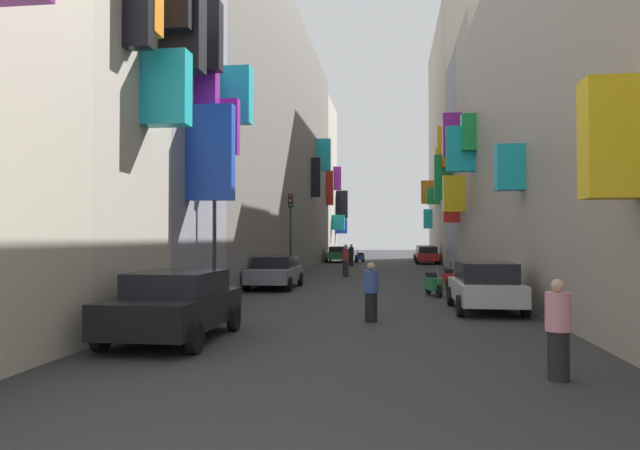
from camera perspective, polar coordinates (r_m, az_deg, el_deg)
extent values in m
plane|color=#2D2D30|center=(32.45, 5.52, -5.12)|extent=(140.00, 140.00, 0.00)
cube|color=black|center=(16.04, -13.57, 18.17)|extent=(1.08, 0.63, 2.08)
cube|color=#19B2BF|center=(14.52, -15.14, 13.04)|extent=(1.12, 0.52, 1.78)
cube|color=black|center=(15.89, -14.45, 20.90)|extent=(0.94, 0.47, 1.53)
cube|color=gray|center=(20.19, -19.93, 13.62)|extent=(6.00, 5.24, 14.67)
cube|color=black|center=(18.12, -11.34, 17.97)|extent=(0.93, 0.45, 2.06)
cube|color=blue|center=(16.99, -10.93, 7.12)|extent=(1.38, 0.41, 2.78)
cube|color=purple|center=(18.30, -11.23, 13.87)|extent=(0.66, 0.47, 2.81)
cube|color=#19B2BF|center=(20.66, -8.40, 12.70)|extent=(1.06, 0.56, 2.00)
cube|color=purple|center=(18.95, -9.69, 9.63)|extent=(1.04, 0.37, 1.79)
cube|color=slate|center=(38.40, -6.46, 8.17)|extent=(6.00, 33.65, 16.96)
cube|color=#19B2BF|center=(45.98, 0.37, 7.03)|extent=(1.13, 0.60, 2.56)
cube|color=black|center=(42.88, -0.38, 4.77)|extent=(0.69, 0.53, 2.95)
cube|color=red|center=(52.77, 1.01, 3.71)|extent=(0.62, 0.61, 3.17)
cube|color=#B2A899|center=(58.97, -1.61, 4.36)|extent=(6.00, 8.73, 15.96)
cube|color=black|center=(61.90, 2.21, 2.08)|extent=(1.25, 0.50, 2.99)
cube|color=#19B2BF|center=(57.22, 1.83, 0.27)|extent=(1.26, 0.47, 1.49)
cube|color=purple|center=(59.35, 1.76, 4.69)|extent=(0.80, 0.47, 2.43)
cube|color=blue|center=(61.42, 2.18, -0.11)|extent=(1.23, 0.57, 1.61)
cube|color=#19B2BF|center=(29.02, 13.89, 7.39)|extent=(1.38, 0.48, 2.24)
cube|color=#19B2BF|center=(18.73, 18.45, 5.47)|extent=(0.85, 0.60, 1.42)
cube|color=yellow|center=(10.61, 27.24, 7.71)|extent=(0.94, 0.60, 1.98)
cube|color=green|center=(28.88, 14.64, 8.95)|extent=(0.69, 0.64, 1.78)
cube|color=#B2A899|center=(34.54, 19.04, 7.30)|extent=(6.00, 5.34, 14.58)
cube|color=purple|center=(34.42, 13.09, 8.82)|extent=(1.08, 0.46, 2.50)
cube|color=yellow|center=(32.62, 13.26, 3.08)|extent=(1.20, 0.43, 2.02)
cube|color=red|center=(34.96, 13.02, 1.80)|extent=(0.99, 0.35, 1.90)
cube|color=gray|center=(40.75, 17.18, 5.90)|extent=(6.00, 7.45, 14.46)
cube|color=yellow|center=(40.94, 12.17, 5.28)|extent=(0.98, 0.49, 3.16)
cube|color=orange|center=(39.17, 12.63, 6.86)|extent=(0.69, 0.39, 1.64)
cube|color=green|center=(39.53, 12.21, 4.67)|extent=(1.16, 0.42, 3.08)
cube|color=yellow|center=(41.13, 12.26, 8.10)|extent=(0.85, 0.45, 2.18)
cube|color=#BCB29E|center=(54.09, 14.70, 7.76)|extent=(6.00, 18.83, 21.28)
cube|color=#19B2BF|center=(57.58, 10.76, 0.61)|extent=(0.87, 0.49, 1.92)
cube|color=orange|center=(53.11, 10.81, 3.25)|extent=(1.33, 0.41, 2.12)
cube|color=green|center=(48.97, 11.27, 2.87)|extent=(1.09, 0.44, 1.41)
cube|color=#B7B7BC|center=(17.63, 16.17, -6.38)|extent=(1.73, 3.98, 0.58)
cube|color=black|center=(17.39, 16.26, -4.55)|extent=(1.52, 2.23, 0.57)
cylinder|color=black|center=(18.84, 12.92, -6.95)|extent=(0.18, 0.60, 0.60)
cylinder|color=black|center=(19.09, 18.14, -6.84)|extent=(0.18, 0.60, 0.60)
cylinder|color=black|center=(16.24, 13.86, -7.86)|extent=(0.18, 0.60, 0.60)
cylinder|color=black|center=(16.53, 19.89, -7.70)|extent=(0.18, 0.60, 0.60)
cube|color=#236638|center=(50.65, 1.87, -3.07)|extent=(1.77, 4.13, 0.59)
cube|color=black|center=(50.85, 1.89, -2.45)|extent=(1.56, 2.31, 0.51)
cylinder|color=black|center=(49.23, 2.76, -3.47)|extent=(0.18, 0.60, 0.60)
cylinder|color=black|center=(49.40, 0.70, -3.46)|extent=(0.18, 0.60, 0.60)
cylinder|color=black|center=(51.95, 2.99, -3.35)|extent=(0.18, 0.60, 0.60)
cylinder|color=black|center=(52.11, 1.04, -3.35)|extent=(0.18, 0.60, 0.60)
cube|color=black|center=(12.53, -14.39, -8.28)|extent=(1.84, 4.01, 0.67)
cube|color=black|center=(12.66, -14.04, -5.61)|extent=(1.62, 2.25, 0.48)
cylinder|color=black|center=(11.03, -12.44, -11.01)|extent=(0.18, 0.60, 0.60)
cylinder|color=black|center=(11.77, -21.06, -10.34)|extent=(0.18, 0.60, 0.60)
cylinder|color=black|center=(13.53, -8.63, -9.21)|extent=(0.18, 0.60, 0.60)
cylinder|color=black|center=(14.14, -15.92, -8.84)|extent=(0.18, 0.60, 0.60)
cube|color=gold|center=(53.87, 10.45, -2.94)|extent=(1.80, 4.38, 0.60)
cube|color=black|center=(53.63, 10.46, -2.32)|extent=(1.58, 2.45, 0.57)
cylinder|color=black|center=(55.27, 9.44, -3.21)|extent=(0.18, 0.60, 0.60)
cylinder|color=black|center=(55.37, 11.30, -3.20)|extent=(0.18, 0.60, 0.60)
cylinder|color=black|center=(52.39, 9.56, -3.32)|extent=(0.18, 0.60, 0.60)
cylinder|color=black|center=(52.50, 11.53, -3.31)|extent=(0.18, 0.60, 0.60)
cube|color=#B21E1E|center=(48.17, 10.69, -3.14)|extent=(1.72, 4.01, 0.60)
cube|color=black|center=(47.96, 10.70, -2.46)|extent=(1.51, 2.25, 0.55)
cylinder|color=black|center=(49.46, 9.60, -3.44)|extent=(0.18, 0.60, 0.60)
cylinder|color=black|center=(49.57, 11.59, -3.43)|extent=(0.18, 0.60, 0.60)
cylinder|color=black|center=(46.82, 9.74, -3.56)|extent=(0.18, 0.60, 0.60)
cylinder|color=black|center=(46.93, 11.84, -3.55)|extent=(0.18, 0.60, 0.60)
cube|color=slate|center=(24.58, -4.53, -4.97)|extent=(1.75, 4.34, 0.58)
cube|color=black|center=(24.76, -4.42, -3.72)|extent=(1.54, 2.43, 0.48)
cylinder|color=black|center=(23.03, -3.10, -5.94)|extent=(0.18, 0.60, 0.60)
cylinder|color=black|center=(23.40, -7.35, -5.86)|extent=(0.18, 0.60, 0.60)
cylinder|color=black|center=(25.85, -1.97, -5.44)|extent=(0.18, 0.60, 0.60)
cylinder|color=black|center=(26.18, -5.78, -5.38)|extent=(0.18, 0.60, 0.60)
cube|color=red|center=(24.75, 12.83, -5.21)|extent=(0.64, 1.11, 0.45)
cube|color=black|center=(24.54, 12.78, -4.53)|extent=(0.43, 0.61, 0.16)
cylinder|color=#4C4C51|center=(25.25, 12.95, -4.39)|extent=(0.11, 0.28, 0.68)
cylinder|color=black|center=(25.41, 12.99, -5.61)|extent=(0.20, 0.49, 0.48)
cylinder|color=black|center=(24.13, 12.67, -5.85)|extent=(0.20, 0.49, 0.48)
cube|color=#287F3D|center=(21.71, 11.30, -5.77)|extent=(0.67, 1.10, 0.45)
cube|color=black|center=(21.87, 11.14, -4.93)|extent=(0.44, 0.62, 0.16)
cylinder|color=#4C4C51|center=(21.20, 11.73, -4.99)|extent=(0.12, 0.28, 0.68)
cylinder|color=black|center=(21.12, 11.84, -6.50)|extent=(0.21, 0.49, 0.48)
cylinder|color=black|center=(22.34, 10.80, -6.22)|extent=(0.21, 0.49, 0.48)
cube|color=#2D4CAD|center=(50.04, 4.00, -3.24)|extent=(0.82, 1.16, 0.45)
cube|color=black|center=(50.21, 4.10, -2.89)|extent=(0.51, 0.64, 0.16)
cylinder|color=#4C4C51|center=(49.55, 3.73, -2.88)|extent=(0.16, 0.28, 0.68)
cylinder|color=black|center=(49.45, 3.66, -3.52)|extent=(0.28, 0.48, 0.48)
cylinder|color=black|center=(50.65, 4.33, -3.47)|extent=(0.28, 0.48, 0.48)
cylinder|color=black|center=(43.83, 3.16, -3.59)|extent=(0.44, 0.44, 0.81)
cylinder|color=black|center=(43.81, 3.16, -2.64)|extent=(0.52, 0.52, 0.64)
sphere|color=tan|center=(43.80, 3.16, -2.08)|extent=(0.22, 0.22, 0.22)
cylinder|color=#262626|center=(32.02, 2.59, -4.39)|extent=(0.45, 0.45, 0.87)
cylinder|color=maroon|center=(31.99, 2.58, -3.00)|extent=(0.54, 0.54, 0.69)
sphere|color=tan|center=(31.98, 2.58, -2.17)|extent=(0.24, 0.24, 0.24)
cylinder|color=black|center=(9.58, 22.78, -11.99)|extent=(0.38, 0.38, 0.75)
cylinder|color=pink|center=(9.48, 22.74, -8.01)|extent=(0.46, 0.46, 0.59)
sphere|color=tan|center=(9.44, 22.72, -5.62)|extent=(0.20, 0.20, 0.20)
cylinder|color=black|center=(14.88, 5.15, -8.22)|extent=(0.44, 0.44, 0.75)
cylinder|color=#335199|center=(14.82, 5.14, -5.65)|extent=(0.52, 0.52, 0.59)
sphere|color=tan|center=(14.79, 5.14, -4.12)|extent=(0.20, 0.20, 0.20)
cylinder|color=#2D2D2D|center=(18.05, -10.54, -2.40)|extent=(0.12, 0.12, 3.62)
cube|color=black|center=(18.13, -10.51, 4.52)|extent=(0.26, 0.26, 0.75)
sphere|color=red|center=(18.03, -10.64, 5.35)|extent=(0.14, 0.14, 0.14)
sphere|color=orange|center=(18.00, -10.64, 4.56)|extent=(0.14, 0.14, 0.14)
sphere|color=green|center=(17.98, -10.65, 3.77)|extent=(0.14, 0.14, 0.14)
cylinder|color=#2D2D2D|center=(31.50, -2.96, -1.74)|extent=(0.12, 0.12, 3.84)
cube|color=black|center=(31.56, -2.95, 2.43)|extent=(0.26, 0.26, 0.75)
sphere|color=red|center=(31.44, -3.00, 2.90)|extent=(0.14, 0.14, 0.14)
sphere|color=orange|center=(31.43, -3.00, 2.45)|extent=(0.14, 0.14, 0.14)
sphere|color=green|center=(31.41, -3.00, 2.00)|extent=(0.14, 0.14, 0.14)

